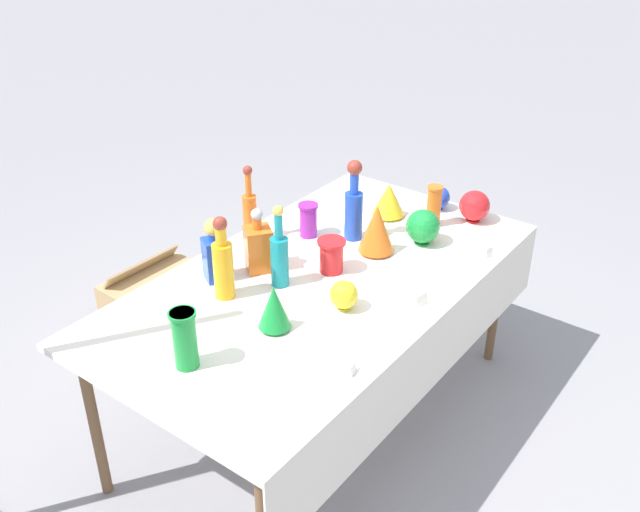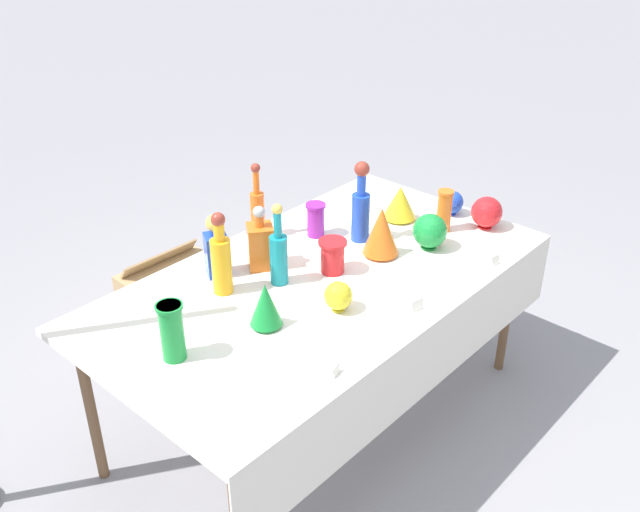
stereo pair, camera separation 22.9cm
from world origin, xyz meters
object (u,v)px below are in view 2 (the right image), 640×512
at_px(tall_bottle_0, 221,259).
at_px(slender_vase_3, 444,209).
at_px(tall_bottle_2, 361,207).
at_px(slender_vase_1, 332,255).
at_px(square_decanter_1, 216,248).
at_px(slender_vase_0, 172,330).
at_px(square_decanter_0, 260,244).
at_px(fluted_vase_2, 266,304).
at_px(round_bowl_2, 430,231).
at_px(slender_vase_2, 316,219).
at_px(cardboard_box_behind_left, 176,293).
at_px(tall_bottle_3, 257,209).
at_px(round_bowl_1, 487,212).
at_px(round_bowl_3, 452,202).
at_px(round_bowl_0, 338,296).
at_px(tall_bottle_1, 279,254).
at_px(fluted_vase_1, 400,202).
at_px(fluted_vase_0, 381,231).

bearing_deg(tall_bottle_0, slender_vase_3, -18.82).
relative_size(tall_bottle_2, slender_vase_1, 2.62).
relative_size(square_decanter_1, slender_vase_0, 1.25).
relative_size(square_decanter_0, fluted_vase_2, 1.57).
height_order(square_decanter_1, round_bowl_2, square_decanter_1).
relative_size(tall_bottle_0, slender_vase_0, 1.60).
distance_m(slender_vase_0, slender_vase_2, 1.03).
distance_m(square_decanter_1, fluted_vase_2, 0.44).
relative_size(slender_vase_2, cardboard_box_behind_left, 0.29).
relative_size(tall_bottle_3, round_bowl_1, 2.32).
relative_size(square_decanter_0, slender_vase_1, 1.95).
height_order(slender_vase_0, round_bowl_3, slender_vase_0).
bearing_deg(slender_vase_0, tall_bottle_3, 28.30).
bearing_deg(round_bowl_0, fluted_vase_2, 153.58).
distance_m(tall_bottle_1, fluted_vase_2, 0.31).
height_order(fluted_vase_2, round_bowl_0, fluted_vase_2).
xyz_separation_m(square_decanter_1, round_bowl_2, (0.78, -0.52, -0.04)).
distance_m(fluted_vase_2, round_bowl_1, 1.26).
xyz_separation_m(tall_bottle_3, slender_vase_0, (-0.82, -0.44, -0.02)).
bearing_deg(slender_vase_1, fluted_vase_1, 8.51).
bearing_deg(cardboard_box_behind_left, tall_bottle_2, -75.65).
height_order(slender_vase_2, round_bowl_2, round_bowl_2).
distance_m(tall_bottle_2, tall_bottle_3, 0.46).
bearing_deg(tall_bottle_2, slender_vase_3, -34.67).
bearing_deg(fluted_vase_0, slender_vase_3, -10.90).
relative_size(tall_bottle_3, round_bowl_3, 2.98).
height_order(tall_bottle_0, fluted_vase_0, tall_bottle_0).
xyz_separation_m(tall_bottle_1, slender_vase_3, (0.84, -0.24, -0.03)).
xyz_separation_m(tall_bottle_3, round_bowl_1, (0.77, -0.73, -0.06)).
height_order(tall_bottle_1, slender_vase_1, tall_bottle_1).
relative_size(square_decanter_0, slender_vase_0, 1.29).
xyz_separation_m(tall_bottle_0, slender_vase_1, (0.41, -0.22, -0.07)).
relative_size(square_decanter_1, fluted_vase_2, 1.52).
xyz_separation_m(square_decanter_1, slender_vase_3, (0.96, -0.47, -0.02)).
xyz_separation_m(slender_vase_0, round_bowl_3, (1.60, -0.09, -0.05)).
distance_m(tall_bottle_0, cardboard_box_behind_left, 1.30).
bearing_deg(square_decanter_1, tall_bottle_0, -122.09).
bearing_deg(fluted_vase_1, cardboard_box_behind_left, 117.41).
bearing_deg(round_bowl_3, square_decanter_1, 160.12).
distance_m(slender_vase_1, round_bowl_2, 0.48).
distance_m(slender_vase_3, round_bowl_2, 0.19).
height_order(slender_vase_3, round_bowl_1, slender_vase_3).
height_order(tall_bottle_0, slender_vase_0, tall_bottle_0).
xyz_separation_m(slender_vase_2, round_bowl_0, (-0.39, -0.48, -0.02)).
bearing_deg(tall_bottle_3, slender_vase_1, -91.62).
height_order(tall_bottle_1, fluted_vase_2, tall_bottle_1).
relative_size(square_decanter_0, cardboard_box_behind_left, 0.52).
xyz_separation_m(fluted_vase_0, fluted_vase_1, (0.34, 0.15, -0.03)).
xyz_separation_m(slender_vase_2, slender_vase_3, (0.43, -0.40, 0.02)).
distance_m(slender_vase_1, fluted_vase_0, 0.26).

